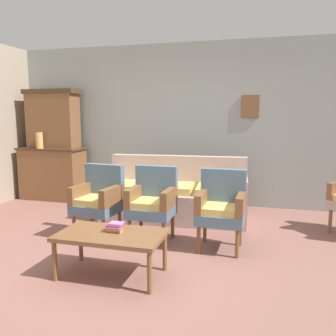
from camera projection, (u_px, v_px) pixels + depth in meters
The scene contains 11 objects.
ground_plane at pixel (146, 263), 3.66m from camera, with size 7.68×7.68×0.00m, color #84564C.
wall_back_with_decor at pixel (195, 125), 5.96m from camera, with size 6.40×0.09×2.70m.
side_cabinet at pixel (53, 173), 6.39m from camera, with size 1.16×0.55×0.93m.
cabinet_upper_hutch at pixel (53, 118), 6.32m from camera, with size 0.99×0.38×1.03m.
vase_on_cabinet at pixel (39, 140), 6.16m from camera, with size 0.12×0.12×0.28m, color tan.
floral_couch at pixel (175, 196), 5.20m from camera, with size 2.12×0.94×0.90m.
armchair_by_doorway at pixel (99, 198), 4.39m from camera, with size 0.57×0.54×0.90m.
armchair_near_couch_end at pixel (153, 200), 4.25m from camera, with size 0.53×0.50×0.90m.
armchair_row_middle at pixel (221, 206), 3.99m from camera, with size 0.53×0.50×0.90m.
coffee_table at pixel (111, 238), 3.33m from camera, with size 1.00×0.56×0.42m.
book_stack_on_table at pixel (115, 227), 3.36m from camera, with size 0.15×0.13×0.08m.
Camera 1 is at (1.14, -3.28, 1.53)m, focal length 37.69 mm.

